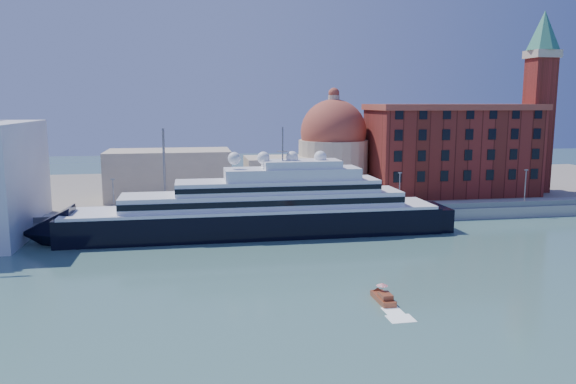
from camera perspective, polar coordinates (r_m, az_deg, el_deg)
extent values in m
plane|color=#365E5C|center=(88.65, 0.04, -7.75)|extent=(400.00, 400.00, 0.00)
cube|color=gray|center=(120.97, -2.74, -2.57)|extent=(180.00, 10.00, 2.50)
cube|color=slate|center=(161.15, -4.57, 0.26)|extent=(260.00, 72.00, 2.00)
cube|color=slate|center=(116.23, -2.47, -2.12)|extent=(180.00, 0.10, 1.20)
cube|color=black|center=(109.81, -3.43, -3.35)|extent=(72.88, 11.21, 6.07)
cone|color=black|center=(112.30, -23.29, -3.81)|extent=(9.34, 11.21, 11.21)
cube|color=black|center=(119.43, 14.23, -2.69)|extent=(5.61, 10.28, 5.61)
cube|color=white|center=(109.15, -3.45, -1.67)|extent=(71.01, 11.40, 0.56)
cube|color=white|center=(109.07, -2.48, -0.77)|extent=(54.19, 9.34, 2.80)
cube|color=black|center=(104.51, -2.15, -1.21)|extent=(54.19, 0.15, 1.12)
cube|color=white|center=(109.05, -1.03, 0.62)|extent=(39.24, 8.41, 2.43)
cube|color=white|center=(109.19, 0.42, 1.87)|extent=(26.16, 7.47, 2.24)
cube|color=white|center=(109.32, 1.38, 2.87)|extent=(14.95, 6.54, 1.49)
cylinder|color=slate|center=(108.29, -0.55, 4.89)|extent=(0.28, 0.28, 6.54)
sphere|color=white|center=(107.40, -5.49, 3.42)|extent=(2.43, 2.43, 2.43)
sphere|color=white|center=(107.98, -2.51, 3.48)|extent=(2.43, 2.43, 2.43)
sphere|color=white|center=(108.83, 0.42, 3.53)|extent=(2.43, 2.43, 2.43)
sphere|color=white|center=(109.97, 3.30, 3.58)|extent=(2.43, 2.43, 2.43)
cube|color=white|center=(109.61, -19.31, -4.69)|extent=(11.20, 5.37, 1.43)
cube|color=white|center=(109.36, -18.41, -4.05)|extent=(3.91, 2.82, 1.07)
cube|color=maroon|center=(75.50, 9.63, -10.69)|extent=(1.83, 5.24, 0.87)
cube|color=maroon|center=(74.49, 9.88, -10.37)|extent=(1.43, 2.19, 0.69)
cylinder|color=slate|center=(75.52, 9.54, -9.80)|extent=(0.05, 0.05, 1.39)
cone|color=red|center=(75.27, 9.55, -9.24)|extent=(1.56, 1.56, 0.35)
cube|color=maroon|center=(151.59, 16.26, 3.93)|extent=(42.00, 18.00, 22.00)
cube|color=#994232|center=(151.07, 16.46, 8.28)|extent=(43.00, 19.00, 1.50)
cube|color=maroon|center=(163.19, 24.00, 6.15)|extent=(6.00, 6.00, 35.00)
cube|color=beige|center=(163.54, 24.43, 12.62)|extent=(7.00, 7.00, 2.00)
cone|color=#3B8268|center=(164.10, 24.57, 14.71)|extent=(8.40, 8.40, 10.00)
cylinder|color=beige|center=(147.18, 4.59, 2.56)|extent=(18.00, 18.00, 14.00)
sphere|color=#994232|center=(146.44, 4.63, 6.06)|extent=(17.00, 17.00, 17.00)
cylinder|color=beige|center=(146.23, 4.67, 9.19)|extent=(3.00, 3.00, 3.00)
cube|color=beige|center=(142.62, -0.68, 1.57)|extent=(18.00, 14.00, 10.00)
cube|color=beige|center=(142.77, -11.98, 1.78)|extent=(30.00, 16.00, 12.00)
cylinder|color=slate|center=(117.18, -17.29, -0.74)|extent=(0.24, 0.24, 8.00)
cube|color=slate|center=(116.58, -17.38, 1.24)|extent=(0.80, 0.30, 0.25)
cylinder|color=slate|center=(117.09, -2.58, -0.34)|extent=(0.24, 0.24, 8.00)
cube|color=slate|center=(116.48, -2.59, 1.65)|extent=(0.80, 0.30, 0.25)
cylinder|color=slate|center=(124.45, 11.25, 0.05)|extent=(0.24, 0.24, 8.00)
cube|color=slate|center=(123.88, 11.31, 1.92)|extent=(0.80, 0.30, 0.25)
cylinder|color=slate|center=(138.08, 22.95, 0.38)|extent=(0.24, 0.24, 8.00)
cube|color=slate|center=(137.57, 23.06, 2.07)|extent=(0.80, 0.30, 0.25)
cylinder|color=slate|center=(117.55, -12.44, 1.95)|extent=(0.50, 0.50, 18.00)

